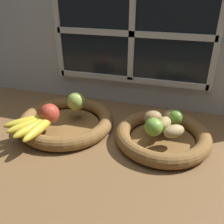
{
  "coord_description": "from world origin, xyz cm",
  "views": [
    {
      "loc": [
        20.66,
        -71.64,
        50.25
      ],
      "look_at": [
        -0.76,
        2.21,
        9.02
      ],
      "focal_mm": 40.1,
      "sensor_mm": 36.0,
      "label": 1
    }
  ],
  "objects_px": {
    "potato_small": "(174,131)",
    "lime_near": "(154,127)",
    "fruit_bowl_left": "(66,121)",
    "banana_bunch_front": "(34,124)",
    "fruit_bowl_right": "(162,136)",
    "apple_red_front": "(49,113)",
    "apple_green_back": "(76,101)",
    "potato_oblong": "(153,117)",
    "lime_far": "(175,118)",
    "potato_back": "(172,117)",
    "potato_large": "(164,124)"
  },
  "relations": [
    {
      "from": "potato_small",
      "to": "fruit_bowl_right",
      "type": "bearing_deg",
      "value": 135.0
    },
    {
      "from": "apple_green_back",
      "to": "lime_near",
      "type": "xyz_separation_m",
      "value": [
        0.31,
        -0.1,
        -0.01
      ]
    },
    {
      "from": "lime_near",
      "to": "apple_red_front",
      "type": "bearing_deg",
      "value": -176.96
    },
    {
      "from": "apple_green_back",
      "to": "banana_bunch_front",
      "type": "bearing_deg",
      "value": -115.67
    },
    {
      "from": "apple_green_back",
      "to": "potato_back",
      "type": "relative_size",
      "value": 1.17
    },
    {
      "from": "apple_red_front",
      "to": "lime_far",
      "type": "xyz_separation_m",
      "value": [
        0.42,
        0.11,
        -0.01
      ]
    },
    {
      "from": "potato_small",
      "to": "lime_near",
      "type": "height_order",
      "value": "lime_near"
    },
    {
      "from": "fruit_bowl_left",
      "to": "fruit_bowl_right",
      "type": "height_order",
      "value": "same"
    },
    {
      "from": "potato_back",
      "to": "lime_far",
      "type": "distance_m",
      "value": 0.01
    },
    {
      "from": "lime_near",
      "to": "potato_back",
      "type": "bearing_deg",
      "value": 61.02
    },
    {
      "from": "potato_small",
      "to": "potato_oblong",
      "type": "bearing_deg",
      "value": 138.58
    },
    {
      "from": "fruit_bowl_left",
      "to": "apple_green_back",
      "type": "xyz_separation_m",
      "value": [
        0.02,
        0.05,
        0.06
      ]
    },
    {
      "from": "fruit_bowl_left",
      "to": "potato_small",
      "type": "bearing_deg",
      "value": -5.16
    },
    {
      "from": "potato_small",
      "to": "lime_near",
      "type": "bearing_deg",
      "value": -173.33
    },
    {
      "from": "potato_large",
      "to": "fruit_bowl_right",
      "type": "bearing_deg",
      "value": 90.0
    },
    {
      "from": "potato_oblong",
      "to": "potato_back",
      "type": "relative_size",
      "value": 1.11
    },
    {
      "from": "potato_small",
      "to": "lime_far",
      "type": "xyz_separation_m",
      "value": [
        -0.0,
        0.08,
        0.01
      ]
    },
    {
      "from": "apple_green_back",
      "to": "potato_small",
      "type": "relative_size",
      "value": 0.96
    },
    {
      "from": "apple_green_back",
      "to": "lime_near",
      "type": "height_order",
      "value": "apple_green_back"
    },
    {
      "from": "fruit_bowl_left",
      "to": "apple_red_front",
      "type": "distance_m",
      "value": 0.09
    },
    {
      "from": "fruit_bowl_right",
      "to": "lime_far",
      "type": "xyz_separation_m",
      "value": [
        0.03,
        0.04,
        0.05
      ]
    },
    {
      "from": "banana_bunch_front",
      "to": "potato_small",
      "type": "bearing_deg",
      "value": 9.96
    },
    {
      "from": "potato_back",
      "to": "lime_near",
      "type": "relative_size",
      "value": 1.0
    },
    {
      "from": "fruit_bowl_right",
      "to": "banana_bunch_front",
      "type": "relative_size",
      "value": 1.76
    },
    {
      "from": "fruit_bowl_left",
      "to": "apple_red_front",
      "type": "xyz_separation_m",
      "value": [
        -0.03,
        -0.06,
        0.06
      ]
    },
    {
      "from": "potato_oblong",
      "to": "potato_small",
      "type": "height_order",
      "value": "potato_oblong"
    },
    {
      "from": "potato_small",
      "to": "lime_far",
      "type": "bearing_deg",
      "value": 91.49
    },
    {
      "from": "fruit_bowl_left",
      "to": "fruit_bowl_right",
      "type": "relative_size",
      "value": 1.09
    },
    {
      "from": "lime_near",
      "to": "fruit_bowl_right",
      "type": "bearing_deg",
      "value": 56.31
    },
    {
      "from": "apple_green_back",
      "to": "potato_large",
      "type": "height_order",
      "value": "apple_green_back"
    },
    {
      "from": "apple_red_front",
      "to": "potato_small",
      "type": "height_order",
      "value": "apple_red_front"
    },
    {
      "from": "fruit_bowl_left",
      "to": "potato_back",
      "type": "height_order",
      "value": "potato_back"
    },
    {
      "from": "potato_oblong",
      "to": "fruit_bowl_left",
      "type": "bearing_deg",
      "value": -174.42
    },
    {
      "from": "apple_green_back",
      "to": "potato_oblong",
      "type": "distance_m",
      "value": 0.3
    },
    {
      "from": "potato_large",
      "to": "lime_far",
      "type": "xyz_separation_m",
      "value": [
        0.03,
        0.04,
        0.0
      ]
    },
    {
      "from": "banana_bunch_front",
      "to": "lime_near",
      "type": "bearing_deg",
      "value": 10.5
    },
    {
      "from": "fruit_bowl_right",
      "to": "apple_red_front",
      "type": "distance_m",
      "value": 0.4
    },
    {
      "from": "potato_oblong",
      "to": "potato_large",
      "type": "xyz_separation_m",
      "value": [
        0.04,
        -0.03,
        -0.0
      ]
    },
    {
      "from": "fruit_bowl_right",
      "to": "potato_small",
      "type": "bearing_deg",
      "value": -45.0
    },
    {
      "from": "fruit_bowl_left",
      "to": "banana_bunch_front",
      "type": "bearing_deg",
      "value": -116.83
    },
    {
      "from": "apple_red_front",
      "to": "banana_bunch_front",
      "type": "height_order",
      "value": "apple_red_front"
    },
    {
      "from": "apple_green_back",
      "to": "potato_oblong",
      "type": "relative_size",
      "value": 1.06
    },
    {
      "from": "apple_green_back",
      "to": "potato_back",
      "type": "height_order",
      "value": "apple_green_back"
    },
    {
      "from": "lime_near",
      "to": "potato_large",
      "type": "bearing_deg",
      "value": 56.31
    },
    {
      "from": "fruit_bowl_right",
      "to": "potato_small",
      "type": "distance_m",
      "value": 0.07
    },
    {
      "from": "lime_near",
      "to": "potato_small",
      "type": "bearing_deg",
      "value": 6.67
    },
    {
      "from": "fruit_bowl_right",
      "to": "potato_large",
      "type": "bearing_deg",
      "value": -90.0
    },
    {
      "from": "potato_large",
      "to": "potato_back",
      "type": "xyz_separation_m",
      "value": [
        0.02,
        0.05,
        0.0
      ]
    },
    {
      "from": "fruit_bowl_left",
      "to": "banana_bunch_front",
      "type": "relative_size",
      "value": 1.92
    },
    {
      "from": "apple_green_back",
      "to": "potato_oblong",
      "type": "bearing_deg",
      "value": -3.87
    }
  ]
}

